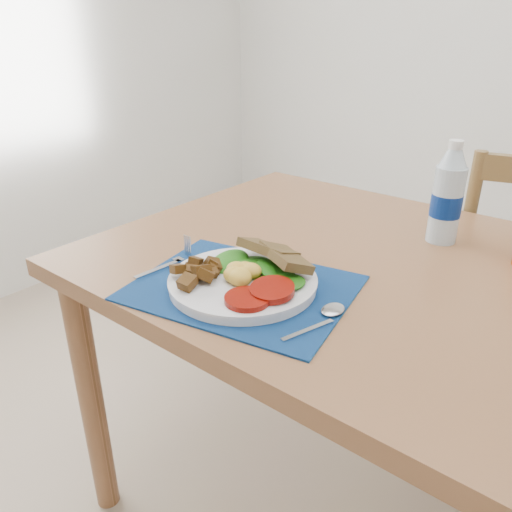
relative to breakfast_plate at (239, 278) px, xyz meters
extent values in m
cube|color=brown|center=(0.25, 0.26, -0.04)|extent=(1.40, 0.90, 0.04)
cylinder|color=brown|center=(-0.39, -0.13, -0.42)|extent=(0.06, 0.06, 0.71)
cylinder|color=brown|center=(-0.39, 0.65, -0.42)|extent=(0.06, 0.06, 0.71)
cylinder|color=#55381E|center=(0.11, 1.07, -0.57)|extent=(0.04, 0.04, 0.40)
cylinder|color=#55381E|center=(0.20, 0.75, -0.57)|extent=(0.04, 0.04, 0.40)
cube|color=black|center=(0.01, 0.00, -0.02)|extent=(0.45, 0.38, 0.00)
cylinder|color=silver|center=(0.01, 0.00, -0.01)|extent=(0.28, 0.28, 0.02)
ellipsoid|color=gold|center=(0.01, 0.00, 0.01)|extent=(0.07, 0.06, 0.03)
cylinder|color=#8F0605|center=(0.08, -0.04, 0.00)|extent=(0.08, 0.08, 0.01)
ellipsoid|color=#0B3B07|center=(0.02, 0.04, 0.01)|extent=(0.15, 0.09, 0.01)
cube|color=brown|center=(0.03, 0.08, 0.03)|extent=(0.13, 0.09, 0.04)
cube|color=#B2B5BA|center=(-0.18, -0.05, -0.02)|extent=(0.02, 0.11, 0.00)
cube|color=#B2B5BA|center=(-0.18, 0.03, -0.02)|extent=(0.03, 0.06, 0.00)
cube|color=#B2B5BA|center=(0.19, -0.05, -0.02)|extent=(0.04, 0.10, 0.00)
ellipsoid|color=#B2B5BA|center=(0.19, 0.03, -0.02)|extent=(0.04, 0.05, 0.00)
cylinder|color=#ADBFCC|center=(0.21, 0.47, 0.06)|extent=(0.07, 0.07, 0.17)
cylinder|color=navy|center=(0.21, 0.47, 0.06)|extent=(0.07, 0.07, 0.05)
cone|color=#ADBFCC|center=(0.21, 0.47, 0.17)|extent=(0.06, 0.06, 0.04)
cylinder|color=white|center=(0.21, 0.47, 0.20)|extent=(0.03, 0.03, 0.02)
camera|label=1|loc=(0.55, -0.63, 0.43)|focal=35.00mm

